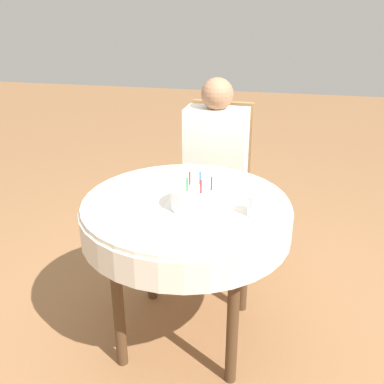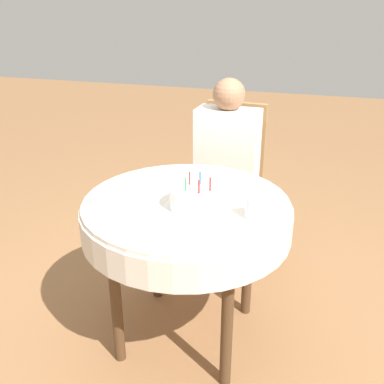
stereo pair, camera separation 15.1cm
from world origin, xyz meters
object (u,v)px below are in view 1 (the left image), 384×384
object	(u,v)px
person	(215,159)
drinking_glass	(256,205)
birthday_cake	(197,197)
chair	(218,180)

from	to	relation	value
person	drinking_glass	xyz separation A→B (m)	(0.29, -0.81, 0.11)
person	drinking_glass	world-z (taller)	person
person	birthday_cake	xyz separation A→B (m)	(0.04, -0.78, 0.11)
birthday_cake	drinking_glass	size ratio (longest dim) A/B	2.56
chair	person	bearing A→B (deg)	-90.00
birthday_cake	drinking_glass	xyz separation A→B (m)	(0.25, -0.02, -0.00)
person	birthday_cake	size ratio (longest dim) A/B	5.04
chair	birthday_cake	size ratio (longest dim) A/B	4.27
chair	birthday_cake	distance (m)	0.93
person	birthday_cake	bearing A→B (deg)	-83.60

